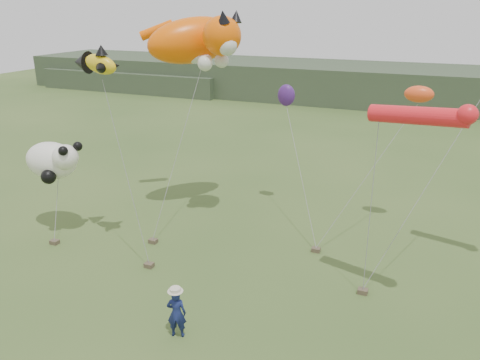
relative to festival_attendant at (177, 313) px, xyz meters
name	(u,v)px	position (x,y,z in m)	size (l,w,h in m)	color
ground	(181,335)	(0.11, 0.04, -0.88)	(120.00, 120.00, 0.00)	#385123
headland	(345,83)	(-3.00, 44.73, 1.05)	(90.00, 13.00, 4.00)	#2D3D28
festival_attendant	(177,313)	(0.00, 0.00, 0.00)	(0.64, 0.42, 1.75)	#151E51
sandbag_anchors	(202,256)	(-1.58, 4.86, -0.78)	(14.18, 4.30, 0.19)	brown
cat_kite	(200,40)	(-3.79, 9.51, 7.95)	(6.26, 5.10, 2.78)	#FF5E03
fish_kite	(94,63)	(-5.97, 4.44, 7.32)	(2.34, 1.57, 1.27)	yellow
tube_kites	(479,89)	(8.22, 6.56, 6.85)	(6.87, 5.43, 2.61)	black
panda_kite	(53,160)	(-9.27, 4.85, 2.67)	(3.10, 2.00, 1.92)	white
misc_kites	(356,95)	(3.38, 11.81, 5.48)	(7.44, 0.80, 1.44)	#FA4E1D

